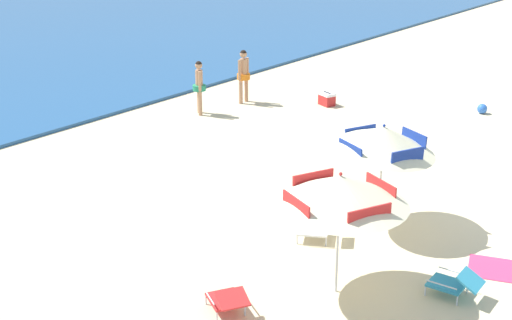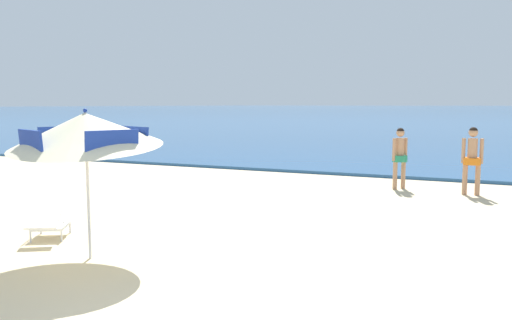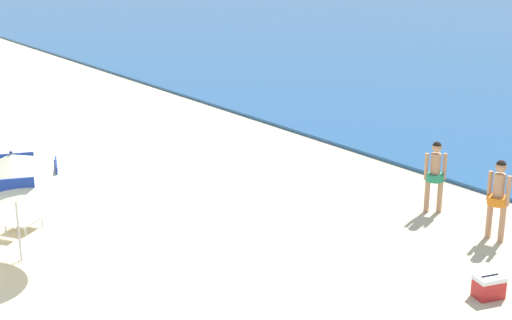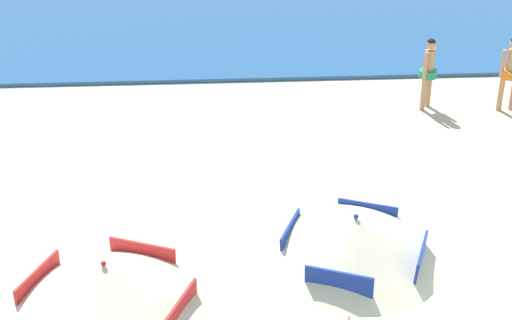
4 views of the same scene
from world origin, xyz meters
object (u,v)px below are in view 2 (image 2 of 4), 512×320
lounge_chair_facing_sea (48,224)px  person_standing_near_shore (400,154)px  beach_umbrella_striped_second (86,130)px  person_standing_beside (472,156)px

lounge_chair_facing_sea → person_standing_near_shore: 8.94m
beach_umbrella_striped_second → lounge_chair_facing_sea: (-1.35, 0.52, -1.61)m
lounge_chair_facing_sea → person_standing_near_shore: bearing=59.3°
beach_umbrella_striped_second → person_standing_beside: beach_umbrella_striped_second is taller
beach_umbrella_striped_second → lounge_chair_facing_sea: 2.17m
beach_umbrella_striped_second → person_standing_beside: 9.43m
beach_umbrella_striped_second → person_standing_near_shore: (3.19, 8.18, -0.94)m
beach_umbrella_striped_second → lounge_chair_facing_sea: bearing=159.0°
beach_umbrella_striped_second → person_standing_beside: bearing=58.0°
person_standing_near_shore → person_standing_beside: person_standing_beside is taller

